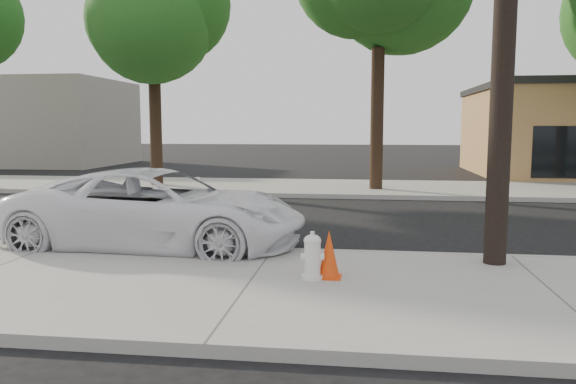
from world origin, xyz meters
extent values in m
plane|color=black|center=(0.00, 0.00, 0.00)|extent=(120.00, 120.00, 0.00)
cube|color=gray|center=(0.00, -4.30, 0.07)|extent=(90.00, 4.40, 0.15)
cube|color=gray|center=(0.00, 8.50, 0.07)|extent=(90.00, 5.00, 0.15)
cube|color=#9E9B93|center=(0.00, -2.10, 0.07)|extent=(90.00, 0.12, 0.16)
cube|color=gray|center=(-20.00, 20.00, 2.50)|extent=(14.00, 8.00, 5.00)
cylinder|color=black|center=(-6.00, 8.20, 2.28)|extent=(0.44, 0.44, 4.25)
sphere|color=#204F16|center=(-6.00, 8.20, 5.80)|extent=(4.20, 4.20, 4.20)
cylinder|color=black|center=(2.00, 7.80, 2.53)|extent=(0.44, 0.44, 4.75)
imported|color=white|center=(-2.20, -1.80, 0.75)|extent=(5.56, 2.80, 1.51)
cylinder|color=white|center=(0.85, -3.98, 0.18)|extent=(0.31, 0.31, 0.06)
cylinder|color=white|center=(0.85, -3.98, 0.41)|extent=(0.23, 0.23, 0.53)
ellipsoid|color=white|center=(0.85, -3.98, 0.70)|extent=(0.25, 0.25, 0.17)
cylinder|color=white|center=(0.85, -3.98, 0.47)|extent=(0.34, 0.18, 0.11)
cylinder|color=white|center=(0.85, -3.98, 0.47)|extent=(0.17, 0.20, 0.13)
cube|color=#EB3F0C|center=(1.07, -3.88, 0.16)|extent=(0.35, 0.35, 0.02)
cone|color=#EB3F0C|center=(1.07, -3.88, 0.49)|extent=(0.31, 0.31, 0.68)
camera|label=1|loc=(1.52, -11.65, 2.28)|focal=35.00mm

